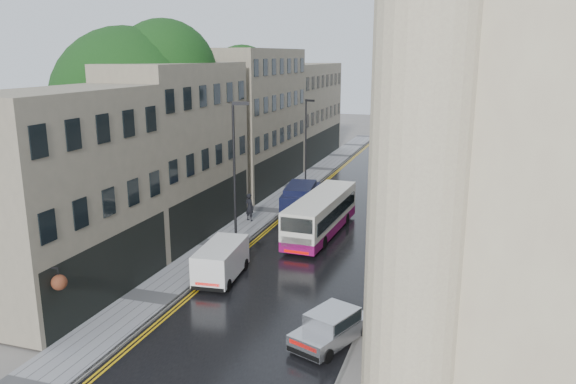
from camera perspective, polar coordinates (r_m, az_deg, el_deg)
The scene contains 15 objects.
road at distance 41.27m, azimuth 5.54°, elevation -2.62°, with size 9.00×85.00×0.02m, color black.
left_sidewalk at distance 42.83m, azimuth -2.12°, elevation -1.88°, with size 2.70×85.00×0.12m, color gray.
right_sidewalk at distance 40.50m, azimuth 13.02°, elevation -3.17°, with size 1.80×85.00×0.12m, color slate.
old_shop_row at distance 45.25m, azimuth -5.41°, elevation 6.59°, with size 4.50×56.00×12.00m, color gray, non-canonical shape.
modern_block at distance 37.52m, azimuth 20.88°, elevation 5.81°, with size 8.00×40.00×14.00m, color beige, non-canonical shape.
tree_near at distance 37.84m, azimuth -15.78°, elevation 6.17°, with size 10.56×10.56×13.89m, color black, non-canonical shape.
tree_far at distance 49.06m, azimuth -6.99°, elevation 7.38°, with size 9.24×9.24×12.46m, color black, non-canonical shape.
cream_bus at distance 34.90m, azimuth 0.47°, elevation -3.35°, with size 2.20×9.70×2.64m, color white, non-canonical shape.
white_lorry at distance 45.22m, azimuth 8.85°, elevation 1.85°, with size 2.72×9.06×4.76m, color silver, non-canonical shape.
silver_hatchback at distance 23.27m, azimuth 0.85°, elevation -14.14°, with size 1.67×3.81×1.43m, color #B2B3B7, non-canonical shape.
white_van at distance 29.11m, azimuth -9.35°, elevation -7.86°, with size 1.83×4.26×1.93m, color white, non-canonical shape.
navy_van at distance 38.60m, azimuth -0.57°, elevation -1.58°, with size 2.16×5.39×2.75m, color black, non-canonical shape.
pedestrian at distance 39.82m, azimuth -3.93°, elevation -1.54°, with size 0.73×0.48×1.99m, color black.
lamp_post_near at distance 33.49m, azimuth -5.46°, elevation 1.50°, with size 0.99×0.22×8.83m, color black, non-canonical shape.
lamp_post_far at distance 47.60m, azimuth 1.81°, elevation 4.63°, with size 0.88×0.20×7.86m, color black, non-canonical shape.
Camera 1 is at (8.41, -11.19, 11.65)m, focal length 35.00 mm.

